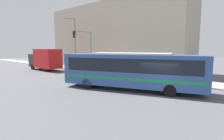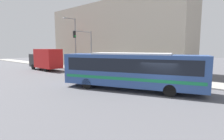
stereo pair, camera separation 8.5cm
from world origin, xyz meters
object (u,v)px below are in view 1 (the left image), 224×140
Objects in this scene: city_bus at (131,69)px; fire_hydrant at (144,75)px; delivery_truck at (45,59)px; traffic_light_pole at (85,44)px; pedestrian_near_corner at (148,69)px; parking_meter at (120,68)px; street_lamp at (74,40)px.

city_bus reaches higher than fire_hydrant.
city_bus is 5.79m from fire_hydrant.
traffic_light_pole is (2.40, -7.06, 2.28)m from delivery_truck.
fire_hydrant is (3.31, -16.21, -1.35)m from delivery_truck.
fire_hydrant is at bearing -0.59° from city_bus.
pedestrian_near_corner is (4.80, -15.90, -0.86)m from delivery_truck.
parking_meter is at bearing 26.11° from city_bus.
delivery_truck reaches higher than pedestrian_near_corner.
pedestrian_near_corner is at bearing -65.71° from parking_meter.
delivery_truck reaches higher than parking_meter.
street_lamp is at bearing 90.08° from fire_hydrant.
parking_meter is (0.91, -5.55, -3.10)m from traffic_light_pole.
traffic_light_pole is at bearing -71.21° from delivery_truck.
street_lamp is 13.37m from pedestrian_near_corner.
street_lamp reaches higher than parking_meter.
pedestrian_near_corner is at bearing -83.25° from street_lamp.
city_bus is at bearing -161.36° from fire_hydrant.
city_bus is 7.24× the size of pedestrian_near_corner.
pedestrian_near_corner is (1.49, -3.29, -0.04)m from parking_meter.
city_bus is at bearing -162.84° from pedestrian_near_corner.
fire_hydrant is at bearing -78.46° from delivery_truck.
parking_meter is at bearing 114.29° from pedestrian_near_corner.
traffic_light_pole is (4.43, 10.95, 2.29)m from city_bus.
traffic_light_pole is at bearing 95.67° from fire_hydrant.
delivery_truck is at bearing 108.79° from traffic_light_pole.
parking_meter is 0.78× the size of pedestrian_near_corner.
parking_meter is (3.31, -12.61, -0.82)m from delivery_truck.
city_bus is at bearing -109.75° from street_lamp.
city_bus is 16.02m from street_lamp.
fire_hydrant is at bearing -89.92° from street_lamp.
traffic_light_pole reaches higher than delivery_truck.
street_lamp is (5.32, 14.81, 3.03)m from city_bus.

